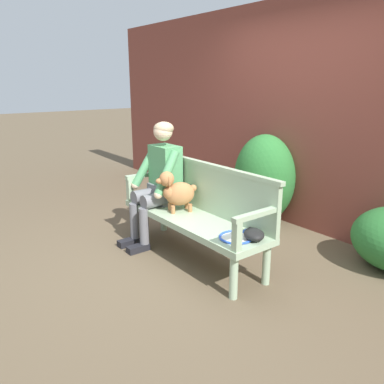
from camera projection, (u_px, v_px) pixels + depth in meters
The scene contains 11 objects.
ground_plane at pixel (192, 258), 3.91m from camera, with size 40.00×40.00×0.00m, color brown.
brick_garden_fence at pixel (308, 116), 4.55m from camera, with size 8.00×0.30×2.64m, color brown.
hedge_bush_mid_left at pixel (264, 178), 4.82m from camera, with size 0.80×0.70×1.10m, color #286B2D.
garden_bench at pixel (192, 222), 3.80m from camera, with size 1.77×0.51×0.44m.
bench_backrest at pixel (210, 188), 3.85m from camera, with size 1.81×0.06×0.50m.
bench_armrest_left_end at pixel (140, 181), 4.32m from camera, with size 0.06×0.51×0.28m.
bench_armrest_right_end at pixel (249, 223), 3.03m from camera, with size 0.06×0.51×0.28m.
person_seated at pixel (159, 179), 4.13m from camera, with size 0.56×0.65×1.31m.
dog_on_bench at pixel (176, 191), 3.88m from camera, with size 0.29×0.42×0.42m.
tennis_racket at pixel (238, 236), 3.28m from camera, with size 0.35×0.58×0.03m.
baseball_glove at pixel (254, 234), 3.23m from camera, with size 0.22×0.17×0.09m, color black.
Camera 1 is at (2.83, -2.18, 1.72)m, focal length 36.23 mm.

